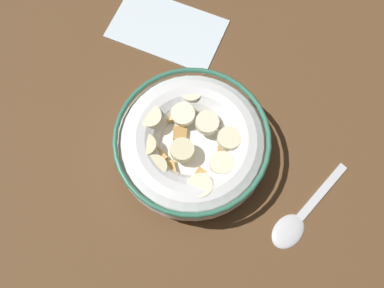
{
  "coord_description": "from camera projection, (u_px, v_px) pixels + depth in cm",
  "views": [
    {
      "loc": [
        10.55,
        -12.11,
        49.48
      ],
      "look_at": [
        0.0,
        0.0,
        3.0
      ],
      "focal_mm": 38.64,
      "sensor_mm": 36.0,
      "label": 1
    }
  ],
  "objects": [
    {
      "name": "spoon",
      "position": [
        295.0,
        224.0,
        0.49
      ],
      "size": [
        3.44,
        13.77,
        0.8
      ],
      "color": "silver",
      "rests_on": "ground_plane"
    },
    {
      "name": "folded_napkin",
      "position": [
        167.0,
        28.0,
        0.58
      ],
      "size": [
        17.51,
        13.58,
        0.3
      ],
      "primitive_type": "cube",
      "rotation": [
        0.0,
        0.0,
        0.32
      ],
      "color": "silver",
      "rests_on": "ground_plane"
    },
    {
      "name": "ground_plane",
      "position": [
        192.0,
        154.0,
        0.53
      ],
      "size": [
        105.85,
        105.85,
        2.0
      ],
      "primitive_type": "cube",
      "color": "brown"
    },
    {
      "name": "cereal_bowl",
      "position": [
        192.0,
        144.0,
        0.49
      ],
      "size": [
        18.3,
        18.3,
        5.36
      ],
      "color": "white",
      "rests_on": "ground_plane"
    }
  ]
}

